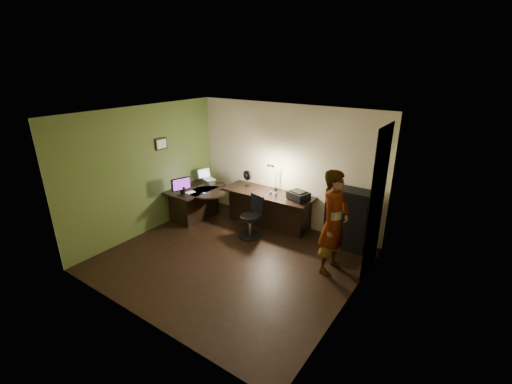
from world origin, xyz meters
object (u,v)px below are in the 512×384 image
Objects in this scene: person at (334,223)px; desk_right at (267,209)px; monitor at (181,189)px; office_chair at (250,217)px; cabinet at (347,219)px; desk_left at (196,203)px.

desk_right is at bearing 71.08° from person.
monitor is 3.46m from person.
office_chair is (0.00, -0.68, 0.06)m from desk_right.
office_chair is at bearing 35.67° from monitor.
cabinet is at bearing 1.56° from desk_right.
person is (3.46, 0.25, 0.04)m from monitor.
office_chair reaches higher than desk_right.
desk_right is 4.74× the size of monitor.
office_chair is at bearing -90.60° from desk_right.
cabinet is at bearing 38.95° from monitor.
desk_left is at bearing 92.01° from person.
desk_left is 0.70× the size of person.
desk_left is 0.72m from monitor.
desk_right is 2.31× the size of office_chair.
cabinet reaches higher than desk_left.
person reaches higher than cabinet.
cabinet is (3.42, 0.72, 0.24)m from desk_left.
desk_right is (1.59, 0.65, 0.02)m from desk_left.
desk_left is at bearing -158.56° from desk_right.
office_chair is at bearing 89.75° from person.
desk_left is 1.44× the size of office_chair.
office_chair is (-1.82, -0.75, -0.16)m from cabinet.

